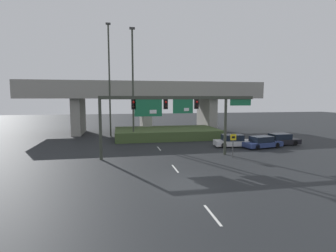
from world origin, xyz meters
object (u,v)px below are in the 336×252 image
at_px(highway_light_pole_near, 133,83).
at_px(parked_sedan_mid_right, 262,142).
at_px(parked_sedan_far_right, 281,140).
at_px(highway_light_pole_far, 109,78).
at_px(parked_sedan_near_right, 233,141).
at_px(signal_gantry, 174,108).
at_px(speed_limit_sign, 233,142).

relative_size(highway_light_pole_near, parked_sedan_mid_right, 3.02).
bearing_deg(parked_sedan_far_right, highway_light_pole_far, 148.11).
height_order(parked_sedan_near_right, parked_sedan_far_right, parked_sedan_near_right).
bearing_deg(signal_gantry, highway_light_pole_near, 108.51).
height_order(parked_sedan_mid_right, parked_sedan_far_right, parked_sedan_far_right).
distance_m(signal_gantry, highway_light_pole_near, 10.98).
relative_size(parked_sedan_near_right, parked_sedan_far_right, 1.04).
bearing_deg(highway_light_pole_far, highway_light_pole_near, -58.00).
relative_size(parked_sedan_mid_right, parked_sedan_far_right, 1.06).
bearing_deg(parked_sedan_mid_right, speed_limit_sign, -154.60).
xyz_separation_m(highway_light_pole_far, parked_sedan_mid_right, (17.67, -12.46, -8.04)).
height_order(highway_light_pole_far, parked_sedan_mid_right, highway_light_pole_far).
relative_size(highway_light_pole_near, parked_sedan_far_right, 3.20).
xyz_separation_m(speed_limit_sign, parked_sedan_near_right, (2.55, 5.45, -0.87)).
relative_size(signal_gantry, parked_sedan_mid_right, 3.13).
xyz_separation_m(speed_limit_sign, highway_light_pole_near, (-8.96, 11.53, 6.25)).
bearing_deg(highway_light_pole_near, parked_sedan_mid_right, -27.04).
bearing_deg(highway_light_pole_far, speed_limit_sign, -53.83).
distance_m(speed_limit_sign, highway_light_pole_near, 15.88).
xyz_separation_m(signal_gantry, speed_limit_sign, (5.60, -1.49, -3.31)).
height_order(highway_light_pole_near, parked_sedan_near_right, highway_light_pole_near).
bearing_deg(highway_light_pole_far, parked_sedan_near_right, -37.19).
bearing_deg(highway_light_pole_far, parked_sedan_mid_right, -35.19).
distance_m(highway_light_pole_far, parked_sedan_far_right, 25.04).
relative_size(highway_light_pole_near, highway_light_pole_far, 0.89).
distance_m(signal_gantry, highway_light_pole_far, 16.87).
distance_m(highway_light_pole_near, parked_sedan_near_right, 14.84).
relative_size(signal_gantry, parked_sedan_far_right, 3.32).
height_order(signal_gantry, parked_sedan_mid_right, signal_gantry).
xyz_separation_m(signal_gantry, parked_sedan_near_right, (8.15, 3.96, -4.18)).
height_order(signal_gantry, highway_light_pole_far, highway_light_pole_far).
distance_m(highway_light_pole_near, parked_sedan_mid_right, 17.79).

